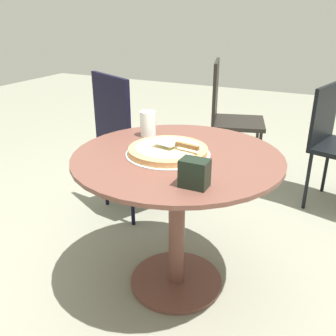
# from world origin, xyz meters

# --- Properties ---
(ground_plane) EXTENTS (10.00, 10.00, 0.00)m
(ground_plane) POSITION_xyz_m (0.00, 0.00, 0.00)
(ground_plane) COLOR gray
(patio_table) EXTENTS (0.91, 0.91, 0.69)m
(patio_table) POSITION_xyz_m (0.00, 0.00, 0.51)
(patio_table) COLOR brown
(patio_table) RESTS_ON ground
(pizza_on_tray) EXTENTS (0.37, 0.37, 0.05)m
(pizza_on_tray) POSITION_xyz_m (-0.01, 0.04, 0.70)
(pizza_on_tray) COLOR silver
(pizza_on_tray) RESTS_ON patio_table
(pizza_server) EXTENTS (0.10, 0.22, 0.02)m
(pizza_server) POSITION_xyz_m (-0.02, -0.01, 0.74)
(pizza_server) COLOR silver
(pizza_server) RESTS_ON pizza_on_tray
(drinking_cup) EXTENTS (0.08, 0.08, 0.12)m
(drinking_cup) POSITION_xyz_m (0.17, 0.24, 0.75)
(drinking_cup) COLOR white
(drinking_cup) RESTS_ON patio_table
(napkin_dispenser) EXTENTS (0.07, 0.10, 0.10)m
(napkin_dispenser) POSITION_xyz_m (-0.26, -0.18, 0.74)
(napkin_dispenser) COLOR black
(napkin_dispenser) RESTS_ON patio_table
(patio_chair_near) EXTENTS (0.53, 0.53, 0.92)m
(patio_chair_near) POSITION_xyz_m (0.53, 0.58, 0.52)
(patio_chair_near) COLOR black
(patio_chair_near) RESTS_ON ground
(patio_chair_corner) EXTENTS (0.50, 0.50, 0.91)m
(patio_chair_corner) POSITION_xyz_m (1.42, 0.20, 0.52)
(patio_chair_corner) COLOR black
(patio_chair_corner) RESTS_ON ground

